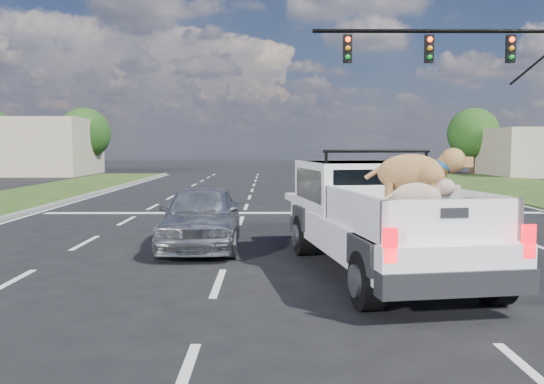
# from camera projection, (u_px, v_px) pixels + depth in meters

# --- Properties ---
(ground) EXTENTS (160.00, 160.00, 0.00)m
(ground) POSITION_uv_depth(u_px,v_px,m) (323.00, 283.00, 9.64)
(ground) COLOR black
(ground) RESTS_ON ground
(road_markings) EXTENTS (17.75, 60.00, 0.01)m
(road_markings) POSITION_uv_depth(u_px,v_px,m) (301.00, 227.00, 16.18)
(road_markings) COLOR silver
(road_markings) RESTS_ON ground
(traffic_signal) EXTENTS (9.11, 0.31, 7.00)m
(traffic_signal) POSITION_uv_depth(u_px,v_px,m) (504.00, 75.00, 19.77)
(traffic_signal) COLOR black
(traffic_signal) RESTS_ON ground
(building_left) EXTENTS (10.00, 8.00, 4.40)m
(building_left) POSITION_uv_depth(u_px,v_px,m) (26.00, 147.00, 45.22)
(building_left) COLOR tan
(building_left) RESTS_ON ground
(tree_far_c) EXTENTS (4.20, 4.20, 5.40)m
(tree_far_c) POSITION_uv_depth(u_px,v_px,m) (85.00, 133.00, 47.15)
(tree_far_c) COLOR #332114
(tree_far_c) RESTS_ON ground
(tree_far_d) EXTENTS (4.20, 4.20, 5.40)m
(tree_far_d) POSITION_uv_depth(u_px,v_px,m) (473.00, 134.00, 47.35)
(tree_far_d) COLOR #332114
(tree_far_d) RESTS_ON ground
(pickup_truck) EXTENTS (3.01, 6.19, 2.22)m
(pickup_truck) POSITION_uv_depth(u_px,v_px,m) (377.00, 214.00, 10.40)
(pickup_truck) COLOR black
(pickup_truck) RESTS_ON ground
(silver_sedan) EXTENTS (1.82, 4.28, 1.44)m
(silver_sedan) POSITION_uv_depth(u_px,v_px,m) (201.00, 216.00, 12.98)
(silver_sedan) COLOR #ABAEB2
(silver_sedan) RESTS_ON ground
(black_coupe) EXTENTS (3.07, 4.92, 1.33)m
(black_coupe) POSITION_uv_depth(u_px,v_px,m) (415.00, 213.00, 13.98)
(black_coupe) COLOR black
(black_coupe) RESTS_ON ground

